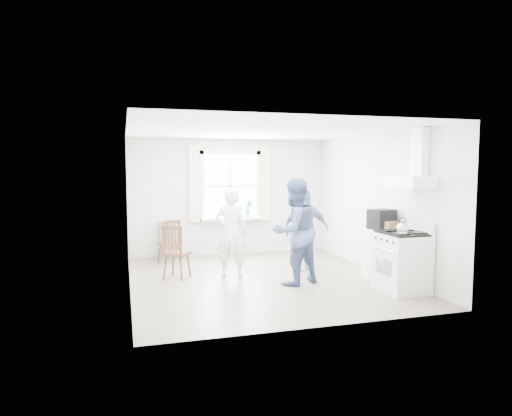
{
  "coord_description": "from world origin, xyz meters",
  "views": [
    {
      "loc": [
        -2.31,
        -7.55,
        1.99
      ],
      "look_at": [
        -0.06,
        0.2,
        1.25
      ],
      "focal_mm": 32.0,
      "sensor_mm": 36.0,
      "label": 1
    }
  ],
  "objects_px": {
    "gas_stove": "(402,261)",
    "windsor_chair_b": "(174,246)",
    "person_left": "(231,233)",
    "person_right": "(305,230)",
    "windsor_chair_a": "(171,237)",
    "person_mid": "(294,232)",
    "stereo_stack": "(382,219)",
    "low_cabinet": "(382,255)"
  },
  "relations": [
    {
      "from": "low_cabinet",
      "to": "windsor_chair_b",
      "type": "distance_m",
      "value": 3.64
    },
    {
      "from": "stereo_stack",
      "to": "windsor_chair_b",
      "type": "distance_m",
      "value": 3.65
    },
    {
      "from": "gas_stove",
      "to": "person_left",
      "type": "relative_size",
      "value": 0.7
    },
    {
      "from": "low_cabinet",
      "to": "person_right",
      "type": "height_order",
      "value": "person_right"
    },
    {
      "from": "low_cabinet",
      "to": "person_right",
      "type": "bearing_deg",
      "value": 132.86
    },
    {
      "from": "windsor_chair_b",
      "to": "person_right",
      "type": "relative_size",
      "value": 0.62
    },
    {
      "from": "gas_stove",
      "to": "person_mid",
      "type": "xyz_separation_m",
      "value": [
        -1.49,
        0.9,
        0.41
      ]
    },
    {
      "from": "windsor_chair_a",
      "to": "low_cabinet",
      "type": "bearing_deg",
      "value": -34.4
    },
    {
      "from": "low_cabinet",
      "to": "person_mid",
      "type": "xyz_separation_m",
      "value": [
        -1.56,
        0.2,
        0.44
      ]
    },
    {
      "from": "person_right",
      "to": "person_left",
      "type": "bearing_deg",
      "value": 9.37
    },
    {
      "from": "person_left",
      "to": "person_right",
      "type": "xyz_separation_m",
      "value": [
        1.47,
        0.11,
        -0.02
      ]
    },
    {
      "from": "person_left",
      "to": "person_right",
      "type": "height_order",
      "value": "person_left"
    },
    {
      "from": "person_mid",
      "to": "stereo_stack",
      "type": "bearing_deg",
      "value": 153.3
    },
    {
      "from": "stereo_stack",
      "to": "person_right",
      "type": "relative_size",
      "value": 0.28
    },
    {
      "from": "windsor_chair_b",
      "to": "person_mid",
      "type": "relative_size",
      "value": 0.54
    },
    {
      "from": "gas_stove",
      "to": "windsor_chair_b",
      "type": "xyz_separation_m",
      "value": [
        -3.4,
        1.77,
        0.11
      ]
    },
    {
      "from": "windsor_chair_a",
      "to": "person_left",
      "type": "relative_size",
      "value": 0.57
    },
    {
      "from": "gas_stove",
      "to": "person_right",
      "type": "bearing_deg",
      "value": 117.58
    },
    {
      "from": "gas_stove",
      "to": "stereo_stack",
      "type": "height_order",
      "value": "stereo_stack"
    },
    {
      "from": "windsor_chair_a",
      "to": "windsor_chair_b",
      "type": "xyz_separation_m",
      "value": [
        -0.08,
        -1.25,
        0.03
      ]
    },
    {
      "from": "low_cabinet",
      "to": "windsor_chair_a",
      "type": "bearing_deg",
      "value": 145.6
    },
    {
      "from": "person_left",
      "to": "person_mid",
      "type": "distance_m",
      "value": 1.19
    },
    {
      "from": "windsor_chair_a",
      "to": "windsor_chair_b",
      "type": "height_order",
      "value": "windsor_chair_b"
    },
    {
      "from": "stereo_stack",
      "to": "person_right",
      "type": "xyz_separation_m",
      "value": [
        -0.98,
        1.05,
        -0.29
      ]
    },
    {
      "from": "windsor_chair_a",
      "to": "person_mid",
      "type": "distance_m",
      "value": 2.83
    },
    {
      "from": "windsor_chair_b",
      "to": "low_cabinet",
      "type": "bearing_deg",
      "value": -17.19
    },
    {
      "from": "windsor_chair_b",
      "to": "person_left",
      "type": "distance_m",
      "value": 1.03
    },
    {
      "from": "windsor_chair_b",
      "to": "person_right",
      "type": "bearing_deg",
      "value": -0.03
    },
    {
      "from": "person_left",
      "to": "windsor_chair_b",
      "type": "bearing_deg",
      "value": 14.19
    },
    {
      "from": "person_left",
      "to": "person_mid",
      "type": "bearing_deg",
      "value": 160.64
    },
    {
      "from": "windsor_chair_b",
      "to": "gas_stove",
      "type": "bearing_deg",
      "value": -27.53
    },
    {
      "from": "windsor_chair_a",
      "to": "person_mid",
      "type": "bearing_deg",
      "value": -49.16
    },
    {
      "from": "windsor_chair_a",
      "to": "person_right",
      "type": "bearing_deg",
      "value": -27.56
    },
    {
      "from": "stereo_stack",
      "to": "person_mid",
      "type": "bearing_deg",
      "value": 173.26
    },
    {
      "from": "person_right",
      "to": "windsor_chair_b",
      "type": "bearing_deg",
      "value": 5.03
    },
    {
      "from": "windsor_chair_a",
      "to": "person_left",
      "type": "xyz_separation_m",
      "value": [
        0.93,
        -1.36,
        0.24
      ]
    },
    {
      "from": "gas_stove",
      "to": "person_left",
      "type": "height_order",
      "value": "person_left"
    },
    {
      "from": "person_left",
      "to": "person_mid",
      "type": "relative_size",
      "value": 0.9
    },
    {
      "from": "low_cabinet",
      "to": "person_right",
      "type": "relative_size",
      "value": 0.57
    },
    {
      "from": "windsor_chair_a",
      "to": "stereo_stack",
      "type": "bearing_deg",
      "value": -34.3
    },
    {
      "from": "gas_stove",
      "to": "person_right",
      "type": "distance_m",
      "value": 2.02
    },
    {
      "from": "stereo_stack",
      "to": "person_mid",
      "type": "xyz_separation_m",
      "value": [
        -1.55,
        0.18,
        -0.18
      ]
    }
  ]
}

